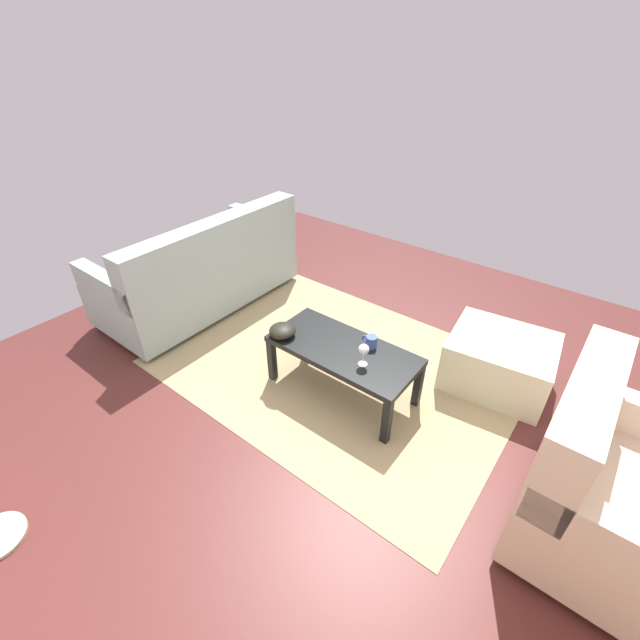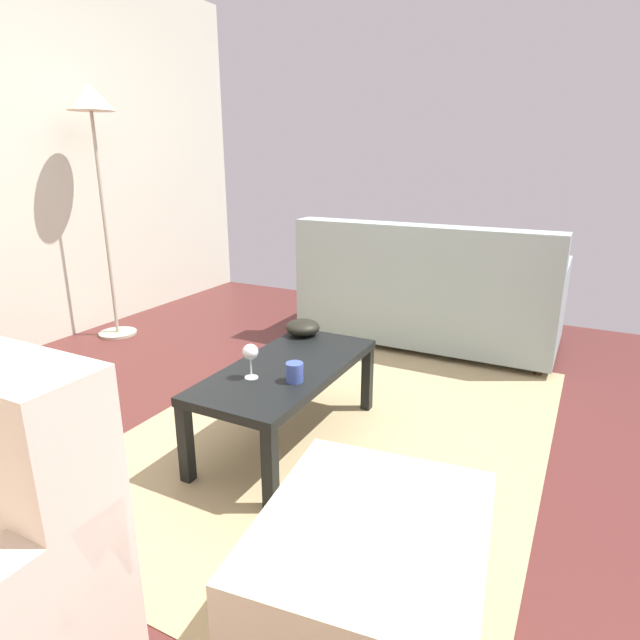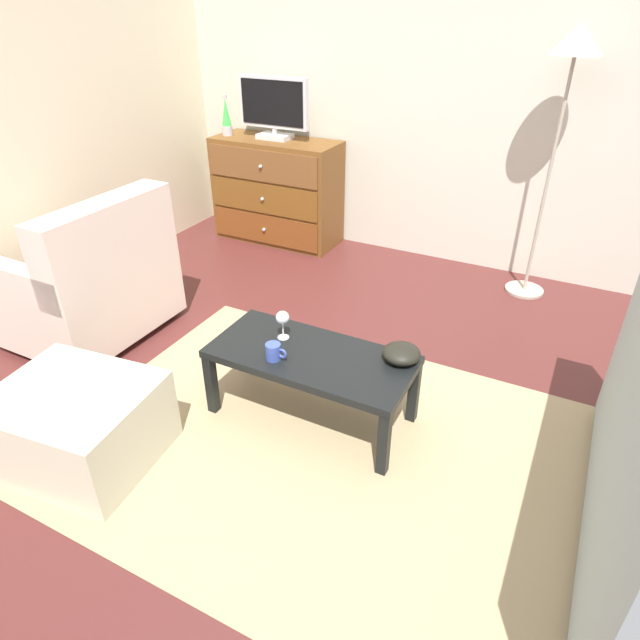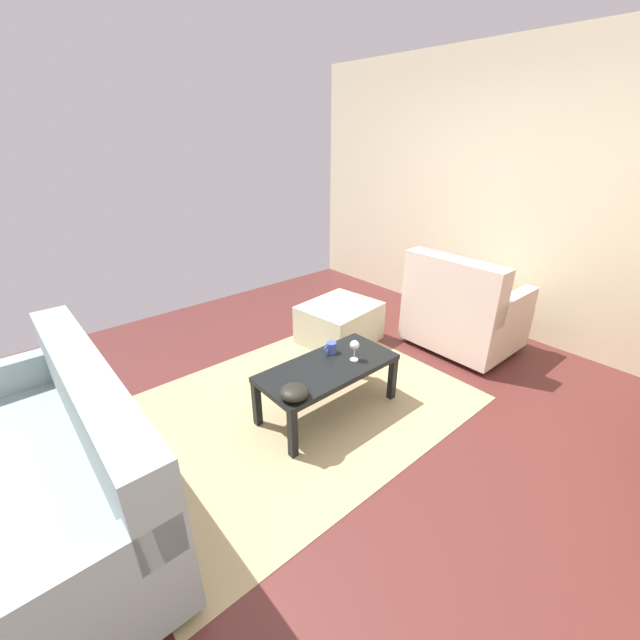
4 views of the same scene
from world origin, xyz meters
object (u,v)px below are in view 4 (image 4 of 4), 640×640
couch_large (51,476)px  ottoman (339,323)px  mug (331,348)px  armchair (462,313)px  wine_glass (355,346)px  bowl_decorative (294,392)px  coffee_table (328,371)px

couch_large → ottoman: couch_large is taller
mug → armchair: (-1.48, 0.21, -0.07)m
wine_glass → ottoman: wine_glass is taller
wine_glass → ottoman: bearing=-127.5°
ottoman → armchair: bearing=132.6°
couch_large → ottoman: 2.61m
mug → couch_large: size_ratio=0.06×
wine_glass → couch_large: size_ratio=0.09×
wine_glass → bowl_decorative: wine_glass is taller
armchair → ottoman: (0.78, -0.85, -0.17)m
coffee_table → bowl_decorative: bearing=19.6°
wine_glass → couch_large: couch_large is taller
wine_glass → armchair: 1.43m
bowl_decorative → wine_glass: bearing=-172.1°
bowl_decorative → armchair: armchair is taller
coffee_table → mug: (-0.14, -0.12, 0.09)m
mug → couch_large: bearing=-1.6°
coffee_table → mug: 0.21m
mug → couch_large: (1.84, -0.05, -0.09)m
coffee_table → armchair: bearing=177.0°
couch_large → wine_glass: bearing=172.9°
wine_glass → ottoman: size_ratio=0.22×
bowl_decorative → armchair: size_ratio=0.20×
bowl_decorative → couch_large: couch_large is taller
bowl_decorative → mug: bearing=-153.9°
mug → ottoman: 0.98m
armchair → mug: bearing=-8.0°
coffee_table → couch_large: (1.71, -0.17, 0.00)m
coffee_table → wine_glass: (-0.20, 0.06, 0.17)m
wine_glass → bowl_decorative: 0.63m
bowl_decorative → couch_large: bearing=-14.1°
coffee_table → mug: mug is taller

